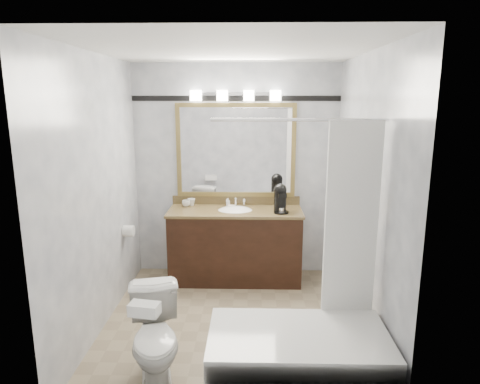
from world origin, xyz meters
The scene contains 14 objects.
room centered at (0.00, 0.00, 1.25)m, with size 2.42×2.62×2.52m.
vanity centered at (0.00, 1.02, 0.44)m, with size 1.53×0.58×0.97m.
mirror centered at (0.00, 1.28, 1.50)m, with size 1.40×0.04×1.10m.
vanity_light_bar centered at (0.00, 1.23, 2.13)m, with size 1.02×0.14×0.12m.
accent_stripe centered at (0.00, 1.29, 2.10)m, with size 2.40×0.01×0.06m, color black.
bathtub centered at (0.55, -0.90, 0.28)m, with size 1.30×0.75×1.96m.
tp_roll centered at (-1.14, 0.66, 0.70)m, with size 0.12×0.12×0.11m, color white.
toilet centered at (-0.53, -0.84, 0.34)m, with size 0.38×0.67×0.69m, color white.
tissue_box centered at (-0.53, -1.12, 0.73)m, with size 0.20×0.11×0.08m, color white.
coffee_maker centered at (0.51, 0.94, 1.02)m, with size 0.17×0.21×0.32m.
cup_left centered at (-0.58, 1.16, 0.89)m, with size 0.10×0.10×0.08m, color white.
cup_right centered at (-0.53, 1.21, 0.89)m, with size 0.09×0.09×0.08m, color white.
soap_bottle_a centered at (-0.09, 1.19, 0.90)m, with size 0.04×0.04×0.09m, color white.
soap_bar centered at (-0.05, 1.13, 0.86)m, with size 0.08×0.05×0.02m, color beige.
Camera 1 is at (0.18, -3.72, 2.11)m, focal length 32.00 mm.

